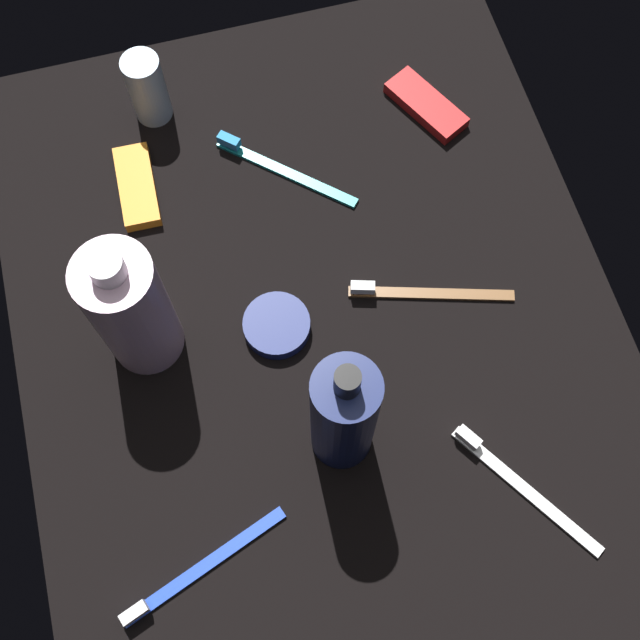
% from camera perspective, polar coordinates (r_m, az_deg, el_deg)
% --- Properties ---
extents(ground_plane, '(0.84, 0.64, 0.01)m').
position_cam_1_polar(ground_plane, '(0.87, 0.00, -0.86)').
color(ground_plane, black).
extents(lotion_bottle, '(0.06, 0.06, 0.21)m').
position_cam_1_polar(lotion_bottle, '(0.74, 1.68, -6.73)').
color(lotion_bottle, '#141E4E').
rests_on(lotion_bottle, ground_plane).
extents(bodywash_bottle, '(0.08, 0.08, 0.20)m').
position_cam_1_polar(bodywash_bottle, '(0.80, -13.17, 0.72)').
color(bodywash_bottle, silver).
rests_on(bodywash_bottle, ground_plane).
extents(deodorant_stick, '(0.04, 0.04, 0.09)m').
position_cam_1_polar(deodorant_stick, '(0.98, -12.06, 15.64)').
color(deodorant_stick, silver).
rests_on(deodorant_stick, ground_plane).
extents(toothbrush_blue, '(0.07, 0.17, 0.02)m').
position_cam_1_polar(toothbrush_blue, '(0.82, -8.83, -17.15)').
color(toothbrush_blue, blue).
rests_on(toothbrush_blue, ground_plane).
extents(toothbrush_teal, '(0.13, 0.14, 0.02)m').
position_cam_1_polar(toothbrush_teal, '(0.95, -2.99, 10.71)').
color(toothbrush_teal, teal).
rests_on(toothbrush_teal, ground_plane).
extents(toothbrush_white, '(0.16, 0.11, 0.02)m').
position_cam_1_polar(toothbrush_white, '(0.84, 13.73, -11.01)').
color(toothbrush_white, white).
rests_on(toothbrush_white, ground_plane).
extents(toothbrush_brown, '(0.06, 0.18, 0.02)m').
position_cam_1_polar(toothbrush_brown, '(0.88, 7.13, 1.95)').
color(toothbrush_brown, brown).
rests_on(toothbrush_brown, ground_plane).
extents(snack_bar_orange, '(0.11, 0.04, 0.01)m').
position_cam_1_polar(snack_bar_orange, '(0.96, -12.74, 9.14)').
color(snack_bar_orange, orange).
rests_on(snack_bar_orange, ground_plane).
extents(snack_bar_red, '(0.11, 0.08, 0.01)m').
position_cam_1_polar(snack_bar_red, '(1.00, 7.47, 14.76)').
color(snack_bar_red, red).
rests_on(snack_bar_red, ground_plane).
extents(cream_tin_left, '(0.07, 0.07, 0.02)m').
position_cam_1_polar(cream_tin_left, '(0.86, -3.06, -0.39)').
color(cream_tin_left, navy).
rests_on(cream_tin_left, ground_plane).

